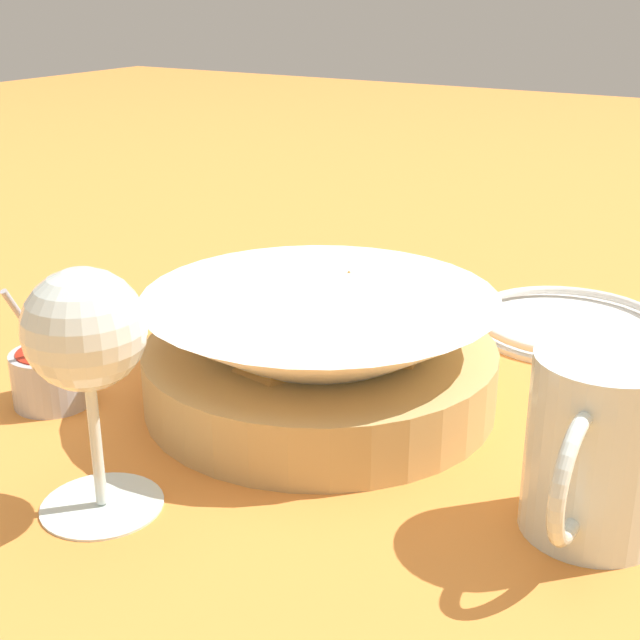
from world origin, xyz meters
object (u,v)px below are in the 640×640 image
object	(u,v)px
sauce_cup	(51,375)
wine_glass	(85,340)
side_plate	(569,323)
food_basket	(320,356)
beer_mug	(596,453)

from	to	relation	value
sauce_cup	wine_glass	bearing A→B (deg)	56.98
wine_glass	side_plate	distance (m)	0.47
wine_glass	food_basket	bearing A→B (deg)	168.64
food_basket	sauce_cup	distance (m)	0.20
sauce_cup	beer_mug	world-z (taller)	beer_mug
beer_mug	side_plate	size ratio (longest dim) A/B	0.68
wine_glass	beer_mug	size ratio (longest dim) A/B	1.24
wine_glass	side_plate	xyz separation A→B (m)	(-0.43, 0.16, -0.10)
sauce_cup	wine_glass	world-z (taller)	wine_glass
food_basket	wine_glass	size ratio (longest dim) A/B	1.73
side_plate	beer_mug	bearing A→B (deg)	18.37
wine_glass	beer_mug	bearing A→B (deg)	116.38
sauce_cup	side_plate	distance (m)	0.45
wine_glass	beer_mug	xyz separation A→B (m)	(-0.13, 0.26, -0.06)
food_basket	wine_glass	xyz separation A→B (m)	(0.19, -0.04, 0.07)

